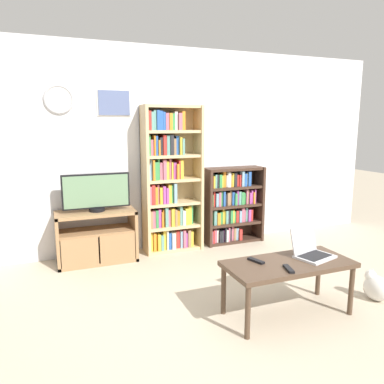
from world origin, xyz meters
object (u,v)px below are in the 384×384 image
object	(u,v)px
bookshelf_tall	(168,182)
laptop	(310,249)
tv_stand	(97,237)
remote_near_laptop	(289,269)
remote_far_from_laptop	(256,261)
coffee_table	(288,268)
television	(96,192)
bookshelf_short	(230,205)
cat	(376,287)

from	to	relation	value
bookshelf_tall	laptop	bearing A→B (deg)	-70.72
tv_stand	bookshelf_tall	distance (m)	1.11
tv_stand	laptop	world-z (taller)	laptop
remote_near_laptop	remote_far_from_laptop	xyz separation A→B (m)	(-0.15, 0.25, 0.00)
remote_far_from_laptop	coffee_table	bearing A→B (deg)	139.65
television	laptop	size ratio (longest dim) A/B	2.03
bookshelf_short	bookshelf_tall	bearing A→B (deg)	-179.18
cat	coffee_table	bearing A→B (deg)	161.49
remote_far_from_laptop	remote_near_laptop	bearing A→B (deg)	102.66
tv_stand	remote_far_from_laptop	world-z (taller)	tv_stand
remote_near_laptop	cat	xyz separation A→B (m)	(1.05, 0.06, -0.36)
remote_near_laptop	remote_far_from_laptop	world-z (taller)	same
television	laptop	xyz separation A→B (m)	(1.60, -1.86, -0.30)
laptop	remote_far_from_laptop	world-z (taller)	laptop
remote_near_laptop	remote_far_from_laptop	distance (m)	0.30
television	remote_near_laptop	world-z (taller)	television
coffee_table	cat	size ratio (longest dim) A/B	2.48
coffee_table	bookshelf_short	bearing A→B (deg)	76.56
coffee_table	laptop	xyz separation A→B (m)	(0.26, 0.05, 0.12)
television	tv_stand	bearing A→B (deg)	-153.11
bookshelf_short	tv_stand	bearing A→B (deg)	-176.53
laptop	cat	size ratio (longest dim) A/B	0.86
cat	laptop	bearing A→B (deg)	155.61
bookshelf_short	cat	size ratio (longest dim) A/B	2.36
television	coffee_table	distance (m)	2.37
bookshelf_tall	laptop	xyz separation A→B (m)	(0.68, -1.95, -0.36)
bookshelf_tall	coffee_table	bearing A→B (deg)	-78.02
bookshelf_tall	remote_far_from_laptop	xyz separation A→B (m)	(0.17, -1.89, -0.41)
coffee_table	remote_far_from_laptop	distance (m)	0.29
tv_stand	television	size ratio (longest dim) A/B	1.19
remote_far_from_laptop	cat	bearing A→B (deg)	152.78
bookshelf_tall	laptop	size ratio (longest dim) A/B	4.87
remote_near_laptop	bookshelf_tall	bearing A→B (deg)	113.64
tv_stand	remote_far_from_laptop	bearing A→B (deg)	-58.39
television	remote_far_from_laptop	bearing A→B (deg)	-59.01
tv_stand	remote_near_laptop	world-z (taller)	tv_stand
bookshelf_tall	cat	size ratio (longest dim) A/B	4.19
bookshelf_tall	bookshelf_short	xyz separation A→B (m)	(0.91, 0.01, -0.37)
bookshelf_tall	laptop	world-z (taller)	bookshelf_tall
remote_far_from_laptop	cat	distance (m)	1.26
bookshelf_short	coffee_table	world-z (taller)	bookshelf_short
bookshelf_tall	coffee_table	world-z (taller)	bookshelf_tall
television	remote_near_laptop	size ratio (longest dim) A/B	4.69
bookshelf_short	remote_far_from_laptop	size ratio (longest dim) A/B	6.33
remote_far_from_laptop	tv_stand	bearing A→B (deg)	-76.51
bookshelf_short	cat	world-z (taller)	bookshelf_short
bookshelf_short	coffee_table	bearing A→B (deg)	-103.44
television	coffee_table	world-z (taller)	television
television	coffee_table	size ratio (longest dim) A/B	0.70
laptop	cat	bearing A→B (deg)	-26.97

